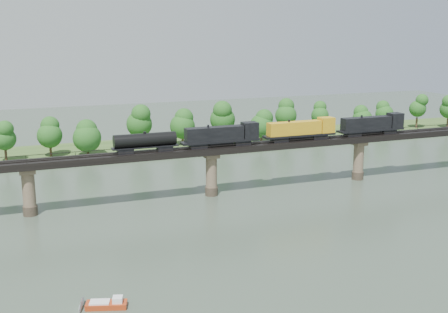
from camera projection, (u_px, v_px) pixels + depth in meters
name	position (u px, v px, depth m)	size (l,w,h in m)	color
ground	(266.00, 239.00, 103.32)	(400.00, 400.00, 0.00)	#324034
far_bank	(154.00, 147.00, 180.55)	(300.00, 24.00, 1.60)	#314D1F
bridge	(211.00, 173.00, 129.43)	(236.00, 30.00, 11.50)	#473A2D
bridge_superstructure	(211.00, 146.00, 128.03)	(220.00, 4.90, 0.75)	black
far_treeline	(131.00, 126.00, 171.83)	(289.06, 17.54, 13.60)	#382619
freight_train	(275.00, 132.00, 133.14)	(75.10, 2.93, 5.17)	black
motorboat	(107.00, 304.00, 77.76)	(5.99, 3.62, 1.58)	#A23212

